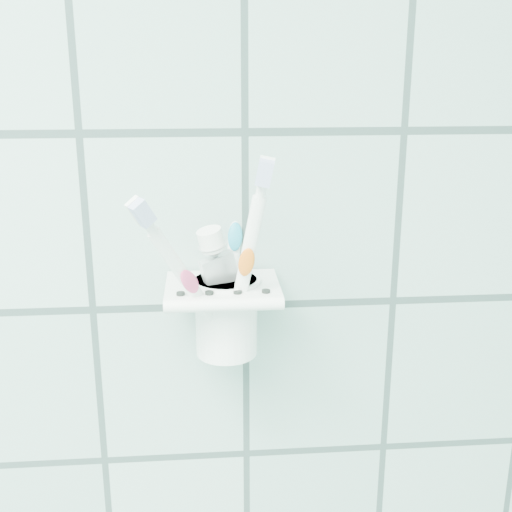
{
  "coord_description": "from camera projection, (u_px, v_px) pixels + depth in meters",
  "views": [
    {
      "loc": [
        0.63,
        0.54,
        1.51
      ],
      "look_at": [
        0.67,
        1.1,
        1.34
      ],
      "focal_mm": 45.0,
      "sensor_mm": 36.0,
      "label": 1
    }
  ],
  "objects": [
    {
      "name": "toothbrush_orange",
      "position": [
        227.0,
        252.0,
        0.63
      ],
      "size": [
        0.04,
        0.05,
        0.21
      ],
      "rotation": [
        0.17,
        0.2,
        -0.13
      ],
      "color": "white",
      "rests_on": "cup"
    },
    {
      "name": "toothbrush_blue",
      "position": [
        228.0,
        242.0,
        0.66
      ],
      "size": [
        0.03,
        0.06,
        0.22
      ],
      "rotation": [
        -0.29,
        0.09,
        0.03
      ],
      "color": "white",
      "rests_on": "cup"
    },
    {
      "name": "cup",
      "position": [
        226.0,
        313.0,
        0.67
      ],
      "size": [
        0.07,
        0.07,
        0.08
      ],
      "color": "white",
      "rests_on": "holder_bracket"
    },
    {
      "name": "toothbrush_pink",
      "position": [
        231.0,
        250.0,
        0.64
      ],
      "size": [
        0.09,
        0.08,
        0.2
      ],
      "rotation": [
        0.1,
        -0.59,
        0.56
      ],
      "color": "white",
      "rests_on": "cup"
    },
    {
      "name": "holder_bracket",
      "position": [
        222.0,
        290.0,
        0.65
      ],
      "size": [
        0.11,
        0.1,
        0.04
      ],
      "color": "white",
      "rests_on": "wall_back"
    },
    {
      "name": "toothpaste_tube",
      "position": [
        238.0,
        274.0,
        0.66
      ],
      "size": [
        0.06,
        0.04,
        0.14
      ],
      "rotation": [
        0.05,
        -0.26,
        0.36
      ],
      "color": "silver",
      "rests_on": "cup"
    }
  ]
}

